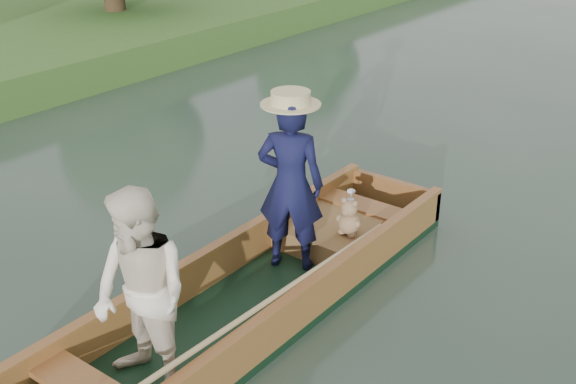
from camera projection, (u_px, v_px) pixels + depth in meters
The scene contains 2 objects.
ground at pixel (245, 317), 6.12m from camera, with size 120.00×120.00×0.00m, color #283D30.
punt at pixel (236, 266), 5.83m from camera, with size 1.12×5.00×1.74m.
Camera 1 is at (3.37, -3.83, 3.56)m, focal length 45.00 mm.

